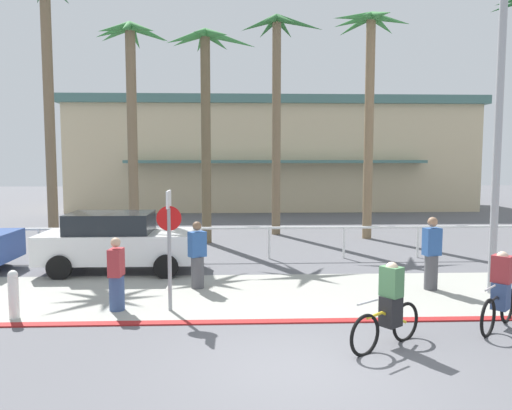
% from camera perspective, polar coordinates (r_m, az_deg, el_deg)
% --- Properties ---
extents(ground_plane, '(80.00, 80.00, 0.00)m').
position_cam_1_polar(ground_plane, '(17.89, 1.16, -5.09)').
color(ground_plane, '#5B5B60').
extents(sidewalk_strip, '(44.00, 4.00, 0.02)m').
position_cam_1_polar(sidewalk_strip, '(12.25, 2.85, -9.97)').
color(sidewalk_strip, '#9E9E93').
rests_on(sidewalk_strip, ground).
extents(curb_paint, '(44.00, 0.24, 0.03)m').
position_cam_1_polar(curb_paint, '(10.34, 3.89, -12.86)').
color(curb_paint, maroon).
rests_on(curb_paint, ground).
extents(building_backdrop, '(25.08, 9.92, 6.85)m').
position_cam_1_polar(building_backdrop, '(33.90, 1.62, 5.71)').
color(building_backdrop, beige).
rests_on(building_backdrop, ground).
extents(rail_fence, '(19.39, 0.08, 1.04)m').
position_cam_1_polar(rail_fence, '(16.28, 1.49, -3.13)').
color(rail_fence, white).
rests_on(rail_fence, ground).
extents(stop_sign_bike_lane, '(0.52, 0.56, 2.56)m').
position_cam_1_polar(stop_sign_bike_lane, '(10.78, -9.71, -3.09)').
color(stop_sign_bike_lane, gray).
rests_on(stop_sign_bike_lane, ground).
extents(bollard_1, '(0.20, 0.20, 1.00)m').
position_cam_1_polar(bollard_1, '(11.44, -25.52, -8.98)').
color(bollard_1, white).
rests_on(bollard_1, ground).
extents(streetlight_curb, '(0.24, 2.54, 7.50)m').
position_cam_1_polar(streetlight_curb, '(12.99, 26.05, 9.37)').
color(streetlight_curb, '#9EA0A5').
rests_on(streetlight_curb, ground).
extents(palm_tree_1, '(2.73, 3.48, 9.64)m').
position_cam_1_polar(palm_tree_1, '(20.05, -22.41, 16.17)').
color(palm_tree_1, '#756047').
rests_on(palm_tree_1, ground).
extents(palm_tree_2, '(2.89, 3.23, 8.06)m').
position_cam_1_polar(palm_tree_2, '(19.38, -13.77, 13.47)').
color(palm_tree_2, '#756047').
rests_on(palm_tree_2, ground).
extents(palm_tree_3, '(3.39, 3.34, 7.97)m').
position_cam_1_polar(palm_tree_3, '(19.47, -5.62, 13.08)').
color(palm_tree_3, brown).
rests_on(palm_tree_3, ground).
extents(palm_tree_4, '(3.44, 2.62, 9.06)m').
position_cam_1_polar(palm_tree_4, '(21.58, 2.43, 13.59)').
color(palm_tree_4, '#756047').
rests_on(palm_tree_4, ground).
extents(palm_tree_5, '(3.25, 3.38, 8.85)m').
position_cam_1_polar(palm_tree_5, '(21.00, 12.61, 14.63)').
color(palm_tree_5, '#846B4C').
rests_on(palm_tree_5, ground).
extents(car_white_1, '(4.40, 2.02, 1.69)m').
position_cam_1_polar(car_white_1, '(14.95, -15.21, -3.97)').
color(car_white_1, white).
rests_on(car_white_1, ground).
extents(cyclist_black_0, '(1.33, 1.33, 1.50)m').
position_cam_1_polar(cyclist_black_0, '(10.86, 25.68, -8.77)').
color(cyclist_black_0, black).
rests_on(cyclist_black_0, ground).
extents(cyclist_yellow_1, '(1.51, 1.11, 1.50)m').
position_cam_1_polar(cyclist_yellow_1, '(9.17, 14.69, -10.98)').
color(cyclist_yellow_1, black).
rests_on(cyclist_yellow_1, ground).
extents(pedestrian_0, '(0.45, 0.39, 1.81)m').
position_cam_1_polar(pedestrian_0, '(13.17, 19.07, -5.44)').
color(pedestrian_0, '#4C4C51').
rests_on(pedestrian_0, ground).
extents(pedestrian_1, '(0.34, 0.42, 1.57)m').
position_cam_1_polar(pedestrian_1, '(11.22, -15.36, -7.85)').
color(pedestrian_1, '#384C7A').
rests_on(pedestrian_1, ground).
extents(pedestrian_2, '(0.48, 0.44, 1.68)m').
position_cam_1_polar(pedestrian_2, '(12.70, -6.59, -5.90)').
color(pedestrian_2, '#4C4C51').
rests_on(pedestrian_2, ground).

